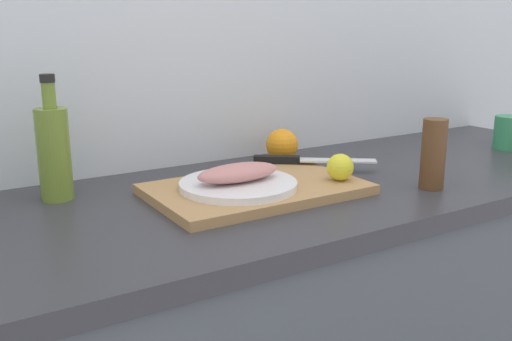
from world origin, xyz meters
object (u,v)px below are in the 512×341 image
object	(u,v)px
coffee_mug_1	(509,132)
chef_knife	(299,160)
white_plate	(238,185)
cutting_board	(256,189)
lemon_0	(340,167)
pepper_mill	(433,154)
olive_oil_bottle	(54,151)
fish_fillet	(238,173)

from	to	relation	value
coffee_mug_1	chef_knife	bearing A→B (deg)	171.12
white_plate	chef_knife	xyz separation A→B (m)	(0.23, 0.11, 0.00)
cutting_board	coffee_mug_1	distance (m)	0.84
chef_knife	lemon_0	bearing A→B (deg)	-59.19
coffee_mug_1	pepper_mill	size ratio (longest dim) A/B	0.79
chef_knife	pepper_mill	bearing A→B (deg)	-23.39
white_plate	olive_oil_bottle	bearing A→B (deg)	149.42
olive_oil_bottle	pepper_mill	size ratio (longest dim) A/B	1.66
cutting_board	white_plate	world-z (taller)	white_plate
fish_fillet	white_plate	bearing A→B (deg)	0.00
white_plate	fish_fillet	distance (m)	0.03
cutting_board	pepper_mill	xyz separation A→B (m)	(0.34, -0.16, 0.07)
olive_oil_bottle	coffee_mug_1	distance (m)	1.21
coffee_mug_1	white_plate	bearing A→B (deg)	-179.74
olive_oil_bottle	pepper_mill	xyz separation A→B (m)	(0.70, -0.34, -0.02)
pepper_mill	lemon_0	bearing A→B (deg)	150.55
cutting_board	white_plate	bearing A→B (deg)	-173.38
fish_fillet	olive_oil_bottle	distance (m)	0.37
lemon_0	coffee_mug_1	distance (m)	0.67
olive_oil_bottle	coffee_mug_1	world-z (taller)	olive_oil_bottle
lemon_0	olive_oil_bottle	xyz separation A→B (m)	(-0.53, 0.25, 0.05)
chef_knife	lemon_0	distance (m)	0.17
lemon_0	fish_fillet	bearing A→B (deg)	164.21
fish_fillet	olive_oil_bottle	bearing A→B (deg)	149.42
fish_fillet	pepper_mill	size ratio (longest dim) A/B	1.19
coffee_mug_1	pepper_mill	xyz separation A→B (m)	(-0.50, -0.16, 0.03)
coffee_mug_1	cutting_board	bearing A→B (deg)	179.92
fish_fillet	lemon_0	distance (m)	0.22
olive_oil_bottle	chef_knife	bearing A→B (deg)	-8.29
chef_knife	coffee_mug_1	distance (m)	0.66
cutting_board	white_plate	size ratio (longest dim) A/B	1.81
cutting_board	olive_oil_bottle	world-z (taller)	olive_oil_bottle
fish_fillet	chef_knife	bearing A→B (deg)	24.91
white_plate	chef_knife	world-z (taller)	chef_knife
chef_knife	coffee_mug_1	world-z (taller)	coffee_mug_1
fish_fillet	pepper_mill	bearing A→B (deg)	-22.21
fish_fillet	lemon_0	size ratio (longest dim) A/B	3.11
fish_fillet	coffee_mug_1	xyz separation A→B (m)	(0.88, 0.00, -0.01)
white_plate	coffee_mug_1	size ratio (longest dim) A/B	2.00
cutting_board	fish_fillet	size ratio (longest dim) A/B	2.42
olive_oil_bottle	lemon_0	bearing A→B (deg)	-24.97
lemon_0	coffee_mug_1	bearing A→B (deg)	5.53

